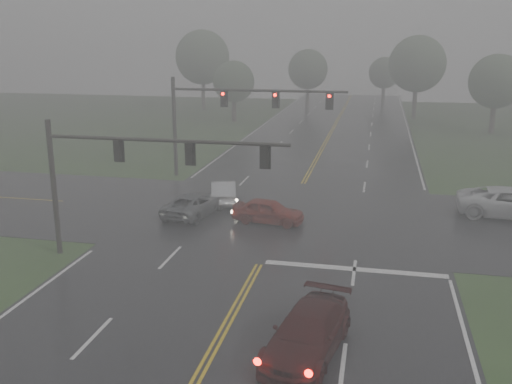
% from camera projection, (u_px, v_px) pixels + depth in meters
% --- Properties ---
extents(main_road, '(18.00, 160.00, 0.02)m').
position_uv_depth(main_road, '(280.00, 226.00, 32.96)').
color(main_road, black).
rests_on(main_road, ground).
extents(cross_street, '(120.00, 14.00, 0.02)m').
position_uv_depth(cross_street, '(286.00, 216.00, 34.85)').
color(cross_street, black).
rests_on(cross_street, ground).
extents(stop_bar, '(8.50, 0.50, 0.01)m').
position_uv_depth(stop_bar, '(354.00, 270.00, 26.77)').
color(stop_bar, silver).
rests_on(stop_bar, ground).
extents(sedan_maroon, '(3.07, 5.56, 1.53)m').
position_uv_depth(sedan_maroon, '(307.00, 353.00, 19.69)').
color(sedan_maroon, black).
rests_on(sedan_maroon, ground).
extents(sedan_red, '(4.39, 2.20, 1.43)m').
position_uv_depth(sedan_red, '(268.00, 223.00, 33.50)').
color(sedan_red, maroon).
rests_on(sedan_red, ground).
extents(sedan_silver, '(2.68, 4.71, 1.47)m').
position_uv_depth(sedan_silver, '(224.00, 202.00, 37.72)').
color(sedan_silver, '#B0B3B8').
rests_on(sedan_silver, ground).
extents(car_grey, '(3.18, 5.34, 1.39)m').
position_uv_depth(car_grey, '(194.00, 215.00, 34.97)').
color(car_grey, '#4C4F53').
rests_on(car_grey, ground).
extents(pickup_white, '(6.48, 3.27, 1.76)m').
position_uv_depth(pickup_white, '(510.00, 217.00, 34.63)').
color(pickup_white, silver).
rests_on(pickup_white, ground).
extents(signal_gantry_near, '(11.86, 0.30, 6.78)m').
position_uv_depth(signal_gantry_near, '(121.00, 164.00, 26.89)').
color(signal_gantry_near, black).
rests_on(signal_gantry_near, ground).
extents(signal_gantry_far, '(13.36, 0.39, 7.67)m').
position_uv_depth(signal_gantry_far, '(225.00, 108.00, 42.93)').
color(signal_gantry_far, black).
rests_on(signal_gantry_far, ground).
extents(tree_nw_a, '(5.28, 5.28, 7.76)m').
position_uv_depth(tree_nw_a, '(234.00, 82.00, 72.73)').
color(tree_nw_a, '#392B25').
rests_on(tree_nw_a, ground).
extents(tree_ne_a, '(7.43, 7.43, 10.91)m').
position_uv_depth(tree_ne_a, '(417.00, 64.00, 75.05)').
color(tree_ne_a, '#392B25').
rests_on(tree_ne_a, ground).
extents(tree_n_mid, '(6.06, 6.06, 8.90)m').
position_uv_depth(tree_n_mid, '(308.00, 69.00, 87.02)').
color(tree_n_mid, '#392B25').
rests_on(tree_n_mid, ground).
extents(tree_e_near, '(6.03, 6.03, 8.86)m').
position_uv_depth(tree_e_near, '(496.00, 81.00, 63.36)').
color(tree_e_near, '#392B25').
rests_on(tree_e_near, ground).
extents(tree_nw_b, '(7.99, 7.99, 11.73)m').
position_uv_depth(tree_nw_b, '(202.00, 57.00, 84.31)').
color(tree_nw_b, '#392B25').
rests_on(tree_nw_b, ground).
extents(tree_n_far, '(5.14, 5.14, 7.54)m').
position_uv_depth(tree_n_far, '(384.00, 73.00, 93.35)').
color(tree_n_far, '#392B25').
rests_on(tree_n_far, ground).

